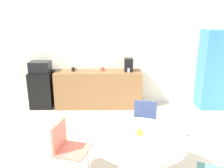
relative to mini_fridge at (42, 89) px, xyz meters
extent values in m
cube|color=white|center=(1.60, 0.35, 0.86)|extent=(6.00, 0.10, 2.60)
cube|color=brown|center=(1.39, 0.00, 0.01)|extent=(2.09, 0.60, 0.90)
cube|color=black|center=(0.00, 0.00, 0.00)|extent=(0.54, 0.54, 0.88)
cube|color=black|center=(0.00, 0.00, 0.57)|extent=(0.48, 0.38, 0.26)
cube|color=#3372B2|center=(4.15, -0.10, 0.50)|extent=(0.60, 0.50, 1.89)
cylinder|color=silver|center=(2.03, -2.92, -0.05)|extent=(0.08, 0.08, 0.73)
cylinder|color=white|center=(2.03, -2.92, 0.30)|extent=(1.16, 1.16, 0.03)
cylinder|color=silver|center=(1.35, -2.58, -0.23)|extent=(0.02, 0.02, 0.42)
cylinder|color=silver|center=(1.05, -2.50, -0.23)|extent=(0.02, 0.02, 0.42)
cube|color=#DB7260|center=(1.16, -2.69, 0.00)|extent=(0.51, 0.51, 0.03)
cube|color=#DB7260|center=(0.98, -2.65, 0.20)|extent=(0.13, 0.38, 0.38)
cylinder|color=silver|center=(2.35, -2.23, -0.23)|extent=(0.02, 0.02, 0.42)
cylinder|color=silver|center=(2.04, -2.16, -0.23)|extent=(0.02, 0.02, 0.42)
cylinder|color=silver|center=(2.42, -1.92, -0.23)|extent=(0.02, 0.02, 0.42)
cylinder|color=silver|center=(2.11, -1.85, -0.23)|extent=(0.02, 0.02, 0.42)
cube|color=#384772|center=(2.23, -2.04, 0.00)|extent=(0.50, 0.50, 0.03)
cube|color=#384772|center=(2.27, -1.86, 0.20)|extent=(0.38, 0.12, 0.38)
cylinder|color=silver|center=(2.03, -2.94, 0.35)|extent=(0.26, 0.26, 0.07)
sphere|color=yellow|center=(2.03, -2.96, 0.39)|extent=(0.07, 0.07, 0.07)
sphere|color=yellow|center=(2.03, -2.91, 0.39)|extent=(0.07, 0.07, 0.07)
sphere|color=yellow|center=(2.02, -2.98, 0.39)|extent=(0.07, 0.07, 0.07)
cylinder|color=black|center=(0.79, 0.01, 0.51)|extent=(0.08, 0.08, 0.09)
torus|color=black|center=(0.84, 0.01, 0.51)|extent=(0.06, 0.01, 0.06)
cylinder|color=#D84C4C|center=(1.49, 0.04, 0.51)|extent=(0.08, 0.08, 0.09)
torus|color=#D84C4C|center=(1.55, 0.04, 0.51)|extent=(0.06, 0.01, 0.06)
cylinder|color=white|center=(2.12, -0.09, 0.51)|extent=(0.08, 0.08, 0.09)
torus|color=white|center=(2.18, -0.09, 0.51)|extent=(0.06, 0.01, 0.06)
cube|color=black|center=(2.13, 0.00, 0.62)|extent=(0.20, 0.24, 0.32)
camera|label=1|loc=(1.66, -5.43, 1.75)|focal=36.80mm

